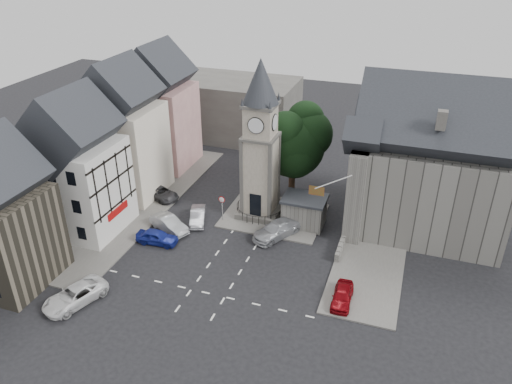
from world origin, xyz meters
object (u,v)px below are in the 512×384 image
at_px(clock_tower, 260,142).
at_px(stone_shelter, 304,211).
at_px(car_west_blue, 157,237).
at_px(pedestrian, 368,232).
at_px(car_east_red, 342,296).

xyz_separation_m(clock_tower, stone_shelter, (4.80, -0.49, -6.57)).
xyz_separation_m(stone_shelter, car_west_blue, (-12.30, -7.82, -0.87)).
bearing_deg(stone_shelter, clock_tower, 174.16).
height_order(stone_shelter, pedestrian, stone_shelter).
distance_m(car_west_blue, pedestrian, 20.08).
height_order(clock_tower, stone_shelter, clock_tower).
height_order(car_west_blue, car_east_red, car_west_blue).
height_order(stone_shelter, car_east_red, stone_shelter).
relative_size(clock_tower, pedestrian, 9.26).
bearing_deg(clock_tower, pedestrian, -6.63).
relative_size(stone_shelter, car_east_red, 1.13).
relative_size(clock_tower, car_east_red, 4.27).
bearing_deg(stone_shelter, pedestrian, -7.20).
distance_m(clock_tower, stone_shelter, 8.15).
relative_size(clock_tower, stone_shelter, 3.78).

